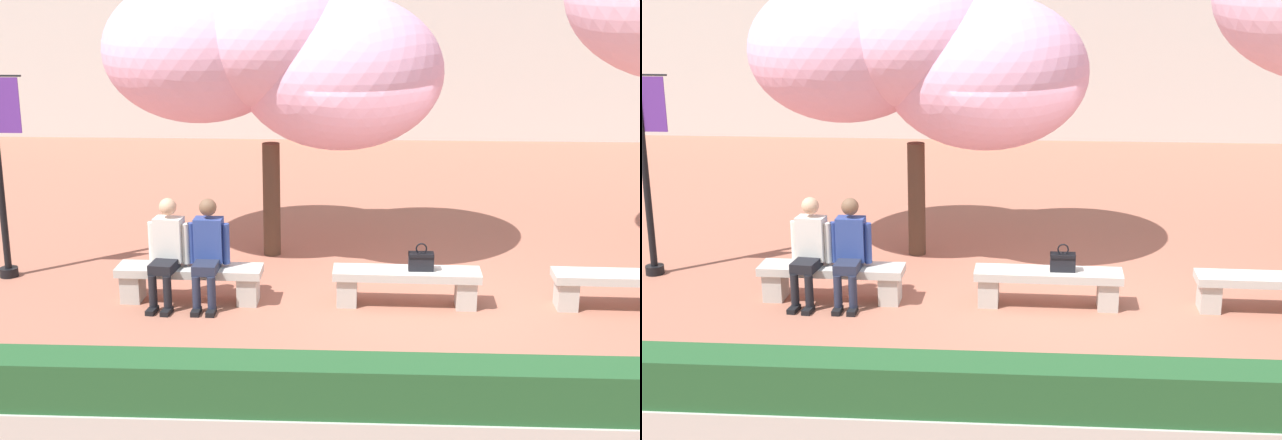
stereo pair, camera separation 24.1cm
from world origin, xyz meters
TOP-DOWN VIEW (x-y plane):
  - ground_plane at (0.00, 0.00)m, footprint 100.00×100.00m
  - stone_bench_west_end at (-2.63, 0.00)m, footprint 1.77×0.45m
  - stone_bench_near_west at (-0.00, 0.00)m, footprint 1.77×0.45m
  - stone_bench_center at (2.63, 0.00)m, footprint 1.77×0.45m
  - person_seated_left at (-2.88, -0.05)m, footprint 0.51×0.71m
  - person_seated_right at (-2.38, -0.05)m, footprint 0.51×0.69m
  - handbag at (0.17, -0.00)m, footprint 0.30×0.15m
  - cherry_tree_main at (-1.75, 2.00)m, footprint 4.62×2.98m
  - planter_hedge_foreground at (0.00, -3.37)m, footprint 9.51×0.50m

SIDE VIEW (x-z plane):
  - ground_plane at x=0.00m, z-range 0.00..0.00m
  - stone_bench_west_end at x=-2.63m, z-range 0.08..0.53m
  - stone_bench_near_west at x=0.00m, z-range 0.08..0.53m
  - stone_bench_center at x=2.63m, z-range 0.08..0.53m
  - planter_hedge_foreground at x=0.00m, z-range -0.01..0.79m
  - handbag at x=0.17m, z-range 0.41..0.75m
  - person_seated_left at x=-2.88m, z-range 0.05..1.34m
  - person_seated_right at x=-2.38m, z-range 0.05..1.34m
  - cherry_tree_main at x=-1.75m, z-range 0.84..4.71m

